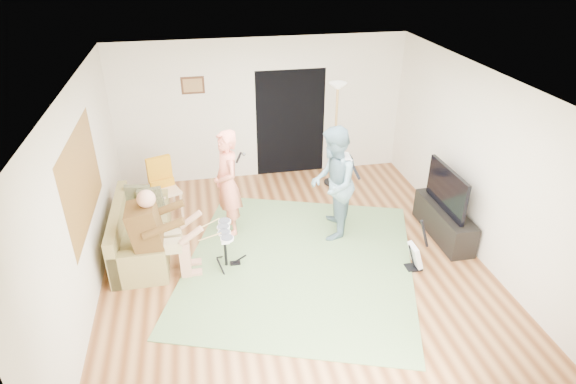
# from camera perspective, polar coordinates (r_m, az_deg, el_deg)

# --- Properties ---
(floor) EXTENTS (6.00, 6.00, 0.00)m
(floor) POSITION_cam_1_polar(r_m,az_deg,el_deg) (7.27, 0.71, -8.17)
(floor) COLOR brown
(floor) RESTS_ON ground
(walls) EXTENTS (5.50, 6.00, 2.70)m
(walls) POSITION_cam_1_polar(r_m,az_deg,el_deg) (6.55, 0.78, 1.35)
(walls) COLOR beige
(walls) RESTS_ON floor
(ceiling) EXTENTS (6.00, 6.00, 0.00)m
(ceiling) POSITION_cam_1_polar(r_m,az_deg,el_deg) (6.05, 0.86, 12.79)
(ceiling) COLOR white
(ceiling) RESTS_ON walls
(window_blinds) EXTENTS (0.00, 2.05, 2.05)m
(window_blinds) POSITION_cam_1_polar(r_m,az_deg,el_deg) (6.70, -23.22, 1.45)
(window_blinds) COLOR olive
(window_blinds) RESTS_ON walls
(doorway) EXTENTS (2.10, 0.00, 2.10)m
(doorway) POSITION_cam_1_polar(r_m,az_deg,el_deg) (9.46, 0.30, 8.16)
(doorway) COLOR black
(doorway) RESTS_ON walls
(picture_frame) EXTENTS (0.42, 0.03, 0.32)m
(picture_frame) POSITION_cam_1_polar(r_m,az_deg,el_deg) (9.02, -11.23, 12.30)
(picture_frame) COLOR #3F2314
(picture_frame) RESTS_ON walls
(area_rug) EXTENTS (4.26, 4.47, 0.02)m
(area_rug) POSITION_cam_1_polar(r_m,az_deg,el_deg) (7.22, 1.38, -8.37)
(area_rug) COLOR #5F804E
(area_rug) RESTS_ON floor
(sofa) EXTENTS (0.77, 1.88, 0.76)m
(sofa) POSITION_cam_1_polar(r_m,az_deg,el_deg) (7.70, -17.41, -5.05)
(sofa) COLOR olive
(sofa) RESTS_ON floor
(drummer) EXTENTS (0.88, 0.49, 1.36)m
(drummer) POSITION_cam_1_polar(r_m,az_deg,el_deg) (6.96, -14.76, -5.78)
(drummer) COLOR brown
(drummer) RESTS_ON sofa
(drum_kit) EXTENTS (0.36, 0.64, 0.65)m
(drum_kit) POSITION_cam_1_polar(r_m,az_deg,el_deg) (7.07, -7.44, -6.79)
(drum_kit) COLOR black
(drum_kit) RESTS_ON floor
(singer) EXTENTS (0.56, 0.72, 1.75)m
(singer) POSITION_cam_1_polar(r_m,az_deg,el_deg) (7.56, -7.21, 0.97)
(singer) COLOR #FF886E
(singer) RESTS_ON floor
(microphone) EXTENTS (0.06, 0.06, 0.24)m
(microphone) POSITION_cam_1_polar(r_m,az_deg,el_deg) (7.38, -5.86, 4.08)
(microphone) COLOR black
(microphone) RESTS_ON singer
(guitarist) EXTENTS (0.93, 1.06, 1.82)m
(guitarist) POSITION_cam_1_polar(r_m,az_deg,el_deg) (7.45, 5.34, 0.99)
(guitarist) COLOR #6A8D9C
(guitarist) RESTS_ON floor
(guitar_held) EXTENTS (0.18, 0.61, 0.26)m
(guitar_held) POSITION_cam_1_polar(r_m,az_deg,el_deg) (7.36, 6.95, 3.39)
(guitar_held) COLOR silver
(guitar_held) RESTS_ON guitarist
(guitar_spare) EXTENTS (0.30, 0.27, 0.83)m
(guitar_spare) POSITION_cam_1_polar(r_m,az_deg,el_deg) (7.22, 14.89, -7.23)
(guitar_spare) COLOR black
(guitar_spare) RESTS_ON floor
(torchiere_lamp) EXTENTS (0.36, 0.36, 1.99)m
(torchiere_lamp) POSITION_cam_1_polar(r_m,az_deg,el_deg) (8.92, 5.75, 8.89)
(torchiere_lamp) COLOR black
(torchiere_lamp) RESTS_ON floor
(dining_chair) EXTENTS (0.56, 0.59, 1.03)m
(dining_chair) POSITION_cam_1_polar(r_m,az_deg,el_deg) (8.48, -14.21, -0.38)
(dining_chair) COLOR beige
(dining_chair) RESTS_ON floor
(tv_cabinet) EXTENTS (0.40, 1.40, 0.50)m
(tv_cabinet) POSITION_cam_1_polar(r_m,az_deg,el_deg) (8.10, 18.00, -3.38)
(tv_cabinet) COLOR black
(tv_cabinet) RESTS_ON floor
(television) EXTENTS (0.06, 1.13, 0.67)m
(television) POSITION_cam_1_polar(r_m,az_deg,el_deg) (7.79, 18.32, 0.34)
(television) COLOR black
(television) RESTS_ON tv_cabinet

